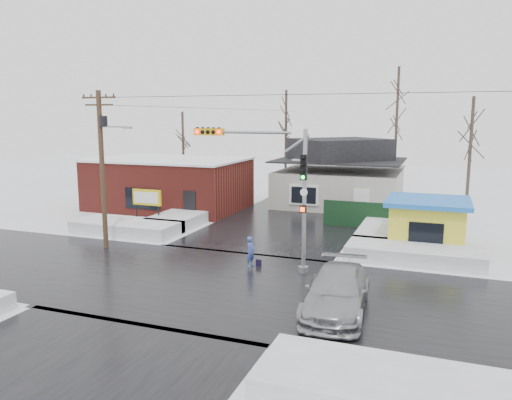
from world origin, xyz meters
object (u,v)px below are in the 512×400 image
(marquee_sign, at_px, (147,198))
(kiosk, at_px, (427,223))
(utility_pole, at_px, (103,160))
(pedestrian, at_px, (251,252))
(traffic_signal, at_px, (273,179))
(car, at_px, (336,292))

(marquee_sign, distance_m, kiosk, 18.51)
(utility_pole, height_order, pedestrian, utility_pole)
(utility_pole, bearing_deg, traffic_signal, -2.95)
(utility_pole, xyz_separation_m, car, (14.45, -4.94, -4.28))
(car, bearing_deg, kiosk, 70.86)
(car, bearing_deg, utility_pole, 156.57)
(pedestrian, bearing_deg, traffic_signal, -75.06)
(traffic_signal, bearing_deg, car, -47.13)
(marquee_sign, relative_size, car, 0.45)
(kiosk, bearing_deg, traffic_signal, -135.16)
(traffic_signal, distance_m, pedestrian, 3.94)
(marquee_sign, height_order, pedestrian, marquee_sign)
(traffic_signal, height_order, car, traffic_signal)
(car, bearing_deg, traffic_signal, 128.31)
(traffic_signal, distance_m, marquee_sign, 13.42)
(utility_pole, relative_size, kiosk, 1.96)
(utility_pole, distance_m, kiosk, 18.95)
(utility_pole, height_order, kiosk, utility_pole)
(traffic_signal, bearing_deg, pedestrian, -179.03)
(car, bearing_deg, pedestrian, 135.62)
(traffic_signal, height_order, marquee_sign, traffic_signal)
(marquee_sign, xyz_separation_m, kiosk, (18.50, 0.50, -0.46))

